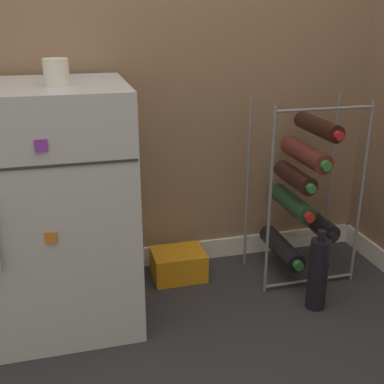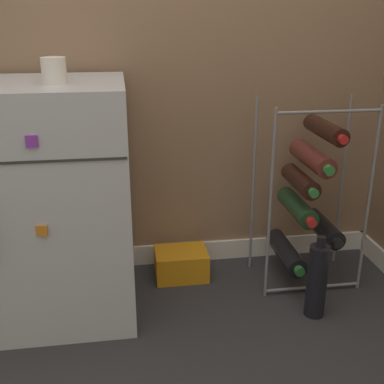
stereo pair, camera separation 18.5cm
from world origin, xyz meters
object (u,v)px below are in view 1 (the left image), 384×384
(loose_bottle_floor, at_px, (318,273))
(mini_fridge, at_px, (62,207))
(wine_rack, at_px, (301,192))
(soda_box, at_px, (178,264))
(fridge_top_cup, at_px, (56,72))

(loose_bottle_floor, bearing_deg, mini_fridge, 167.04)
(wine_rack, relative_size, loose_bottle_floor, 2.35)
(mini_fridge, relative_size, soda_box, 3.88)
(loose_bottle_floor, bearing_deg, wine_rack, 80.54)
(wine_rack, height_order, fridge_top_cup, fridge_top_cup)
(soda_box, bearing_deg, wine_rack, -9.85)
(wine_rack, distance_m, fridge_top_cup, 1.08)
(mini_fridge, distance_m, soda_box, 0.61)
(soda_box, height_order, fridge_top_cup, fridge_top_cup)
(soda_box, bearing_deg, fridge_top_cup, -154.32)
(soda_box, xyz_separation_m, loose_bottle_floor, (0.46, -0.36, 0.09))
(fridge_top_cup, bearing_deg, mini_fridge, 113.28)
(soda_box, xyz_separation_m, fridge_top_cup, (-0.43, -0.21, 0.84))
(soda_box, distance_m, loose_bottle_floor, 0.59)
(mini_fridge, distance_m, wine_rack, 0.97)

